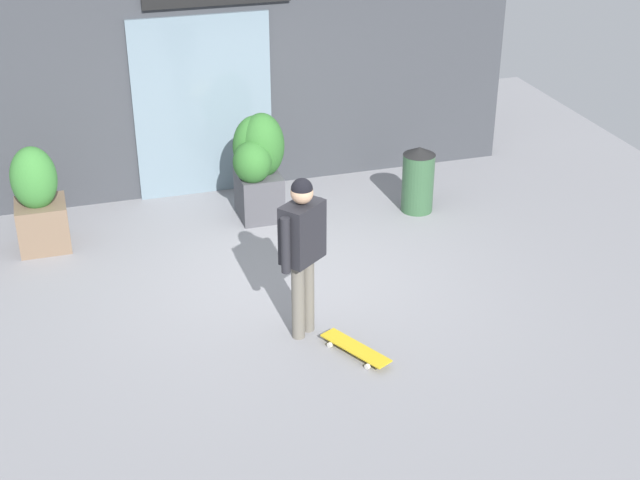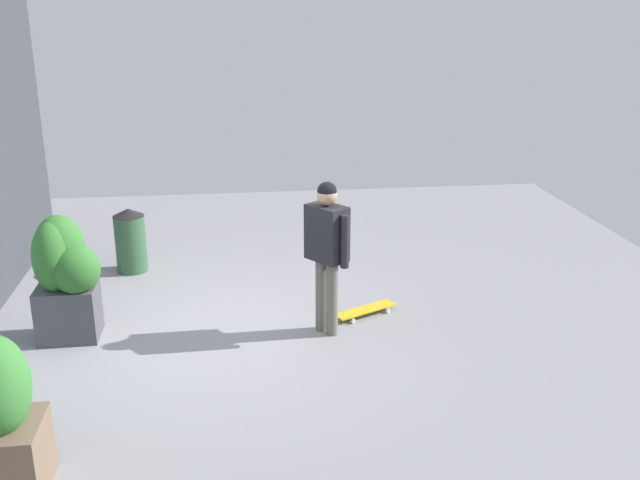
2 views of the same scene
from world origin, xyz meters
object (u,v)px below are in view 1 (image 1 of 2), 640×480
at_px(planter_box_left, 36,194).
at_px(trash_bin, 418,179).
at_px(skateboard, 356,348).
at_px(skateboarder, 302,242).
at_px(planter_box_right, 258,161).

xyz_separation_m(planter_box_left, trash_bin, (4.61, -0.35, -0.26)).
relative_size(skateboard, planter_box_left, 0.62).
bearing_deg(skateboarder, planter_box_left, -175.29).
bearing_deg(trash_bin, skateboard, -122.52).
distance_m(skateboarder, planter_box_right, 2.78).
relative_size(planter_box_left, planter_box_right, 0.94).
bearing_deg(skateboard, skateboarder, -170.12).
height_order(skateboard, planter_box_right, planter_box_right).
bearing_deg(planter_box_right, trash_bin, -12.25).
distance_m(skateboard, planter_box_right, 3.33).
height_order(skateboarder, planter_box_right, skateboarder).
bearing_deg(skateboard, planter_box_left, -165.85).
relative_size(skateboard, planter_box_right, 0.58).
bearing_deg(planter_box_left, skateboarder, -47.88).
distance_m(skateboarder, skateboard, 1.16).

